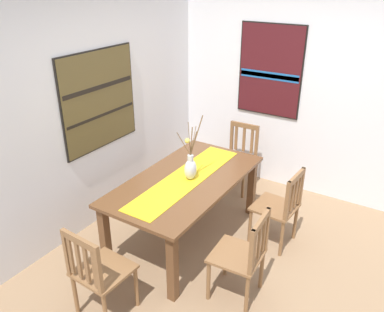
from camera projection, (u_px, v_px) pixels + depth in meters
ground_plane at (243, 266)px, 3.93m from camera, size 6.40×6.40×0.03m
wall_back at (94, 105)px, 4.24m from camera, size 6.40×0.12×2.70m
wall_side at (315, 90)px, 4.76m from camera, size 0.12×6.40×2.70m
dining_table at (186, 187)px, 4.08m from camera, size 1.80×0.95×0.73m
table_runner at (186, 178)px, 4.03m from camera, size 1.65×0.36×0.01m
centerpiece_vase at (190, 167)px, 3.96m from camera, size 0.24×0.19×0.66m
chair_0 at (280, 206)px, 4.06m from camera, size 0.44×0.44×0.87m
chair_1 at (239, 156)px, 5.17m from camera, size 0.43×0.43×0.87m
chair_2 at (243, 255)px, 3.37m from camera, size 0.44×0.44×0.87m
chair_3 at (98, 271)px, 3.18m from camera, size 0.44×0.44×0.88m
painting_on_back_wall at (99, 100)px, 4.20m from camera, size 1.06×0.05×1.06m
painting_on_side_wall at (270, 71)px, 4.91m from camera, size 0.05×0.83×1.15m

